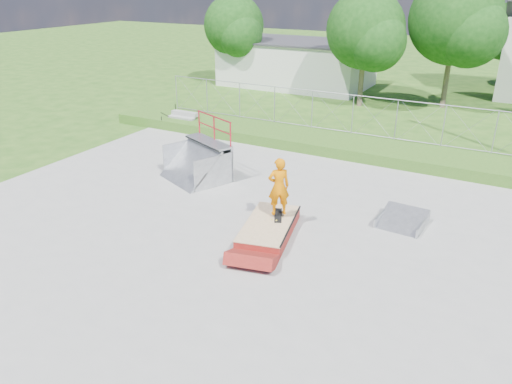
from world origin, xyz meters
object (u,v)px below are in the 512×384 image
at_px(flat_bank_ramp, 402,220).
at_px(skater, 279,189).
at_px(grind_box, 269,229).
at_px(quarter_pipe, 194,150).

distance_m(flat_bank_ramp, skater, 4.05).
height_order(grind_box, skater, skater).
distance_m(quarter_pipe, skater, 5.14).
height_order(flat_bank_ramp, skater, skater).
xyz_separation_m(grind_box, flat_bank_ramp, (3.37, 2.52, -0.00)).
relative_size(quarter_pipe, flat_bank_ramp, 1.63).
relative_size(flat_bank_ramp, skater, 0.80).
bearing_deg(grind_box, flat_bank_ramp, 24.02).
bearing_deg(skater, quarter_pipe, -63.70).
bearing_deg(quarter_pipe, flat_bank_ramp, 22.73).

